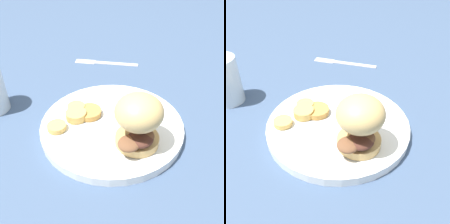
# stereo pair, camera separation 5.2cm
# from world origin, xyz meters

# --- Properties ---
(ground_plane) EXTENTS (4.00, 4.00, 0.00)m
(ground_plane) POSITION_xyz_m (0.00, 0.00, 0.00)
(ground_plane) COLOR #3D5170
(dinner_plate) EXTENTS (0.29, 0.29, 0.02)m
(dinner_plate) POSITION_xyz_m (0.00, 0.00, 0.01)
(dinner_plate) COLOR white
(dinner_plate) RESTS_ON ground_plane
(sandwich) EXTENTS (0.10, 0.08, 0.10)m
(sandwich) POSITION_xyz_m (-0.01, -0.08, 0.07)
(sandwich) COLOR tan
(sandwich) RESTS_ON dinner_plate
(potato_round_0) EXTENTS (0.04, 0.04, 0.01)m
(potato_round_0) POSITION_xyz_m (-0.03, 0.08, 0.03)
(potato_round_0) COLOR tan
(potato_round_0) RESTS_ON dinner_plate
(potato_round_1) EXTENTS (0.05, 0.05, 0.01)m
(potato_round_1) POSITION_xyz_m (-0.02, 0.05, 0.03)
(potato_round_1) COLOR #BC8942
(potato_round_1) RESTS_ON dinner_plate
(potato_round_2) EXTENTS (0.04, 0.04, 0.02)m
(potato_round_2) POSITION_xyz_m (-0.05, 0.06, 0.03)
(potato_round_2) COLOR tan
(potato_round_2) RESTS_ON dinner_plate
(potato_round_3) EXTENTS (0.04, 0.04, 0.01)m
(potato_round_3) POSITION_xyz_m (-0.09, 0.06, 0.02)
(potato_round_3) COLOR tan
(potato_round_3) RESTS_ON dinner_plate
(fork) EXTENTS (0.13, 0.16, 0.00)m
(fork) POSITION_xyz_m (0.19, 0.23, 0.00)
(fork) COLOR silver
(fork) RESTS_ON ground_plane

